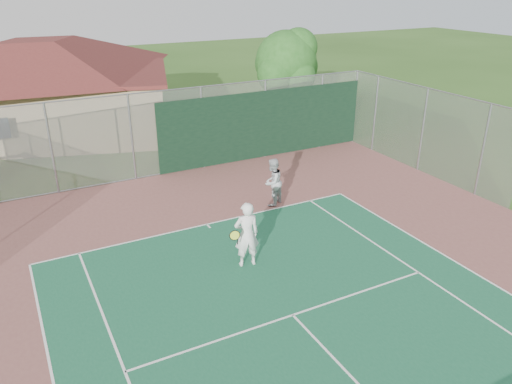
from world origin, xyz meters
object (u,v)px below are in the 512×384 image
(clubhouse, at_px, (41,78))
(tree, at_px, (288,64))
(player_grey_back, at_px, (273,183))
(player_white_front, at_px, (247,235))

(clubhouse, xyz_separation_m, tree, (11.59, -4.90, 0.57))
(tree, bearing_deg, player_grey_back, -123.65)
(player_white_front, bearing_deg, tree, -115.52)
(clubhouse, height_order, player_grey_back, clubhouse)
(clubhouse, xyz_separation_m, player_grey_back, (6.01, -13.28, -2.01))
(player_white_front, bearing_deg, player_grey_back, -119.59)
(tree, bearing_deg, clubhouse, 157.10)
(tree, distance_m, player_white_front, 14.47)
(clubhouse, xyz_separation_m, player_white_front, (3.34, -16.52, -1.91))
(clubhouse, relative_size, tree, 2.87)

